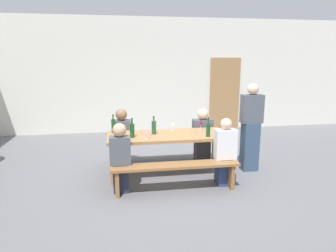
{
  "coord_description": "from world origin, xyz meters",
  "views": [
    {
      "loc": [
        -0.84,
        -5.12,
        2.04
      ],
      "look_at": [
        0.0,
        0.0,
        0.9
      ],
      "focal_mm": 32.36,
      "sensor_mm": 36.0,
      "label": 1
    }
  ],
  "objects_px": {
    "bench_near": "(176,170)",
    "wine_bottle_2": "(154,127)",
    "wooden_door": "(225,94)",
    "standing_host": "(251,129)",
    "wine_glass_1": "(201,122)",
    "wine_glass_2": "(173,124)",
    "seated_guest_near_1": "(225,153)",
    "wine_glass_0": "(146,132)",
    "tasting_table": "(168,138)",
    "seated_guest_far_1": "(202,137)",
    "seated_guest_far_0": "(122,139)",
    "wine_bottle_3": "(208,129)",
    "seated_guest_near_0": "(120,159)",
    "wine_bottle_0": "(113,126)",
    "wine_bottle_1": "(132,130)",
    "bench_far": "(162,145)"
  },
  "relations": [
    {
      "from": "wine_glass_0",
      "to": "seated_guest_near_1",
      "type": "xyz_separation_m",
      "value": [
        1.26,
        -0.33,
        -0.34
      ]
    },
    {
      "from": "seated_guest_near_1",
      "to": "wine_bottle_1",
      "type": "bearing_deg",
      "value": 72.62
    },
    {
      "from": "wine_glass_0",
      "to": "wine_glass_2",
      "type": "relative_size",
      "value": 1.03
    },
    {
      "from": "bench_near",
      "to": "wine_bottle_2",
      "type": "distance_m",
      "value": 0.98
    },
    {
      "from": "bench_near",
      "to": "wine_glass_2",
      "type": "xyz_separation_m",
      "value": [
        0.14,
        1.02,
        0.51
      ]
    },
    {
      "from": "wine_glass_2",
      "to": "bench_far",
      "type": "bearing_deg",
      "value": 107.75
    },
    {
      "from": "wine_glass_0",
      "to": "seated_guest_near_1",
      "type": "height_order",
      "value": "seated_guest_near_1"
    },
    {
      "from": "bench_far",
      "to": "seated_guest_far_1",
      "type": "xyz_separation_m",
      "value": [
        0.8,
        -0.15,
        0.17
      ]
    },
    {
      "from": "wooden_door",
      "to": "bench_near",
      "type": "height_order",
      "value": "wooden_door"
    },
    {
      "from": "standing_host",
      "to": "wine_glass_1",
      "type": "bearing_deg",
      "value": -17.71
    },
    {
      "from": "wine_glass_1",
      "to": "wine_glass_2",
      "type": "height_order",
      "value": "wine_glass_1"
    },
    {
      "from": "bench_near",
      "to": "seated_guest_near_1",
      "type": "height_order",
      "value": "seated_guest_near_1"
    },
    {
      "from": "wooden_door",
      "to": "wine_bottle_2",
      "type": "distance_m",
      "value": 4.25
    },
    {
      "from": "wine_glass_2",
      "to": "wine_glass_1",
      "type": "bearing_deg",
      "value": -0.4
    },
    {
      "from": "wine_bottle_0",
      "to": "wine_bottle_1",
      "type": "height_order",
      "value": "wine_bottle_1"
    },
    {
      "from": "wine_glass_1",
      "to": "wine_glass_0",
      "type": "bearing_deg",
      "value": -153.65
    },
    {
      "from": "tasting_table",
      "to": "seated_guest_far_1",
      "type": "distance_m",
      "value": 1.0
    },
    {
      "from": "wine_bottle_3",
      "to": "wine_bottle_0",
      "type": "bearing_deg",
      "value": 161.06
    },
    {
      "from": "wine_bottle_1",
      "to": "wine_bottle_3",
      "type": "distance_m",
      "value": 1.29
    },
    {
      "from": "wooden_door",
      "to": "wine_glass_1",
      "type": "relative_size",
      "value": 11.13
    },
    {
      "from": "bench_near",
      "to": "wine_bottle_0",
      "type": "height_order",
      "value": "wine_bottle_0"
    },
    {
      "from": "wine_glass_2",
      "to": "seated_guest_far_0",
      "type": "height_order",
      "value": "seated_guest_far_0"
    },
    {
      "from": "tasting_table",
      "to": "wine_bottle_2",
      "type": "distance_m",
      "value": 0.32
    },
    {
      "from": "wine_bottle_3",
      "to": "seated_guest_near_0",
      "type": "distance_m",
      "value": 1.57
    },
    {
      "from": "wooden_door",
      "to": "seated_guest_far_0",
      "type": "height_order",
      "value": "wooden_door"
    },
    {
      "from": "standing_host",
      "to": "wine_bottle_2",
      "type": "bearing_deg",
      "value": -1.83
    },
    {
      "from": "wine_bottle_2",
      "to": "standing_host",
      "type": "xyz_separation_m",
      "value": [
        1.79,
        -0.06,
        -0.08
      ]
    },
    {
      "from": "wooden_door",
      "to": "bench_near",
      "type": "distance_m",
      "value": 4.84
    },
    {
      "from": "wine_bottle_0",
      "to": "wine_bottle_1",
      "type": "relative_size",
      "value": 1.0
    },
    {
      "from": "wine_bottle_0",
      "to": "seated_guest_far_1",
      "type": "relative_size",
      "value": 0.3
    },
    {
      "from": "wine_glass_2",
      "to": "seated_guest_far_0",
      "type": "bearing_deg",
      "value": 162.48
    },
    {
      "from": "wine_bottle_2",
      "to": "seated_guest_far_0",
      "type": "xyz_separation_m",
      "value": [
        -0.56,
        0.53,
        -0.32
      ]
    },
    {
      "from": "bench_far",
      "to": "wine_glass_0",
      "type": "xyz_separation_m",
      "value": [
        -0.4,
        -0.99,
        0.51
      ]
    },
    {
      "from": "seated_guest_far_0",
      "to": "standing_host",
      "type": "xyz_separation_m",
      "value": [
        2.35,
        -0.58,
        0.24
      ]
    },
    {
      "from": "bench_far",
      "to": "wine_glass_2",
      "type": "height_order",
      "value": "wine_glass_2"
    },
    {
      "from": "bench_near",
      "to": "standing_host",
      "type": "xyz_separation_m",
      "value": [
        1.55,
        0.74,
        0.43
      ]
    },
    {
      "from": "wine_bottle_1",
      "to": "seated_guest_near_0",
      "type": "distance_m",
      "value": 0.61
    },
    {
      "from": "tasting_table",
      "to": "wine_bottle_0",
      "type": "height_order",
      "value": "wine_bottle_0"
    },
    {
      "from": "wine_bottle_2",
      "to": "wine_glass_0",
      "type": "height_order",
      "value": "wine_bottle_2"
    },
    {
      "from": "seated_guest_near_0",
      "to": "bench_far",
      "type": "bearing_deg",
      "value": -32.66
    },
    {
      "from": "bench_near",
      "to": "seated_guest_far_0",
      "type": "distance_m",
      "value": 1.56
    },
    {
      "from": "wine_bottle_0",
      "to": "wine_glass_0",
      "type": "xyz_separation_m",
      "value": [
        0.55,
        -0.54,
        -0.01
      ]
    },
    {
      "from": "wine_bottle_2",
      "to": "wine_glass_2",
      "type": "bearing_deg",
      "value": 30.26
    },
    {
      "from": "wooden_door",
      "to": "bench_far",
      "type": "height_order",
      "value": "wooden_door"
    },
    {
      "from": "seated_guest_near_1",
      "to": "wine_glass_2",
      "type": "bearing_deg",
      "value": 39.15
    },
    {
      "from": "wine_bottle_0",
      "to": "wine_bottle_3",
      "type": "distance_m",
      "value": 1.7
    },
    {
      "from": "wooden_door",
      "to": "wine_glass_2",
      "type": "xyz_separation_m",
      "value": [
        -2.13,
        -3.19,
        -0.19
      ]
    },
    {
      "from": "bench_near",
      "to": "wine_bottle_0",
      "type": "bearing_deg",
      "value": 132.92
    },
    {
      "from": "bench_near",
      "to": "bench_far",
      "type": "distance_m",
      "value": 1.47
    },
    {
      "from": "tasting_table",
      "to": "wine_bottle_2",
      "type": "relative_size",
      "value": 6.52
    }
  ]
}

